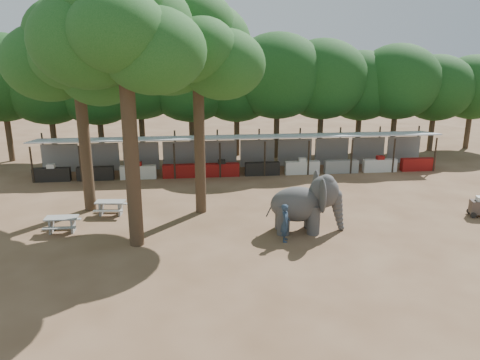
{
  "coord_description": "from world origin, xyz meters",
  "views": [
    {
      "loc": [
        -3.48,
        -17.86,
        8.68
      ],
      "look_at": [
        -1.0,
        5.0,
        2.0
      ],
      "focal_mm": 35.0,
      "sensor_mm": 36.0,
      "label": 1
    }
  ],
  "objects": [
    {
      "name": "yard_tree_center",
      "position": [
        -6.13,
        2.19,
        9.21
      ],
      "size": [
        7.1,
        6.9,
        12.04
      ],
      "color": "#332316",
      "rests_on": "ground"
    },
    {
      "name": "yard_tree_left",
      "position": [
        -9.13,
        7.19,
        8.2
      ],
      "size": [
        7.1,
        6.9,
        11.02
      ],
      "color": "#332316",
      "rests_on": "ground"
    },
    {
      "name": "vendor_stalls",
      "position": [
        -0.0,
        13.84,
        1.18
      ],
      "size": [
        28.0,
        2.99,
        2.8
      ],
      "color": "#ACAFB5",
      "rests_on": "ground"
    },
    {
      "name": "yard_tree_back",
      "position": [
        -3.13,
        6.19,
        8.54
      ],
      "size": [
        7.1,
        6.9,
        11.36
      ],
      "color": "#332316",
      "rests_on": "ground"
    },
    {
      "name": "picnic_table_near",
      "position": [
        -9.71,
        3.85,
        0.5
      ],
      "size": [
        1.53,
        1.38,
        0.76
      ],
      "rotation": [
        0.0,
        0.0,
        -0.01
      ],
      "color": "gray",
      "rests_on": "ground"
    },
    {
      "name": "ground",
      "position": [
        0.0,
        0.0,
        0.0
      ],
      "size": [
        100.0,
        100.0,
        0.0
      ],
      "primitive_type": "plane",
      "color": "brown",
      "rests_on": "ground"
    },
    {
      "name": "handler",
      "position": [
        0.71,
        1.64,
        0.89
      ],
      "size": [
        0.54,
        0.71,
        1.78
      ],
      "primitive_type": "imported",
      "rotation": [
        0.0,
        0.0,
        1.38
      ],
      "color": "#26384C",
      "rests_on": "ground"
    },
    {
      "name": "backdrop_trees",
      "position": [
        0.0,
        19.0,
        5.51
      ],
      "size": [
        46.46,
        5.95,
        8.33
      ],
      "color": "#332316",
      "rests_on": "ground"
    },
    {
      "name": "picnic_table_far",
      "position": [
        -7.76,
        6.02,
        0.49
      ],
      "size": [
        1.64,
        1.5,
        0.75
      ],
      "rotation": [
        0.0,
        0.0,
        -0.1
      ],
      "color": "gray",
      "rests_on": "ground"
    },
    {
      "name": "cart_front",
      "position": [
        11.51,
        3.7,
        0.53
      ],
      "size": [
        1.25,
        0.98,
        1.08
      ],
      "rotation": [
        0.0,
        0.0,
        -0.25
      ],
      "color": "#3D2F28",
      "rests_on": "ground"
    },
    {
      "name": "elephant",
      "position": [
        1.96,
        2.75,
        1.41
      ],
      "size": [
        3.69,
        2.82,
        2.81
      ],
      "rotation": [
        0.0,
        0.0,
        -0.06
      ],
      "color": "#3B3938",
      "rests_on": "ground"
    }
  ]
}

